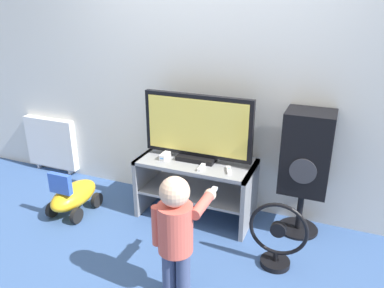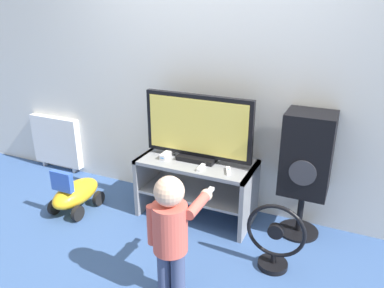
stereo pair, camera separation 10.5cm
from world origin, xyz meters
name	(u,v)px [view 1 (the left image)]	position (x,y,z in m)	size (l,w,h in m)	color
ground_plane	(185,229)	(0.00, 0.00, 0.00)	(16.00, 16.00, 0.00)	#38568C
wall_back	(211,68)	(0.00, 0.57, 1.30)	(10.00, 0.06, 2.60)	silver
tv_stand	(196,180)	(0.00, 0.25, 0.36)	(1.02, 0.49, 0.55)	gray
television	(197,129)	(0.00, 0.27, 0.83)	(0.96, 0.20, 0.58)	black
game_console	(167,154)	(-0.27, 0.22, 0.57)	(0.06, 0.20, 0.05)	white
remote_primary	(229,170)	(0.33, 0.14, 0.56)	(0.08, 0.13, 0.03)	white
remote_secondary	(201,167)	(0.10, 0.11, 0.56)	(0.04, 0.13, 0.03)	white
child	(176,228)	(0.25, -0.72, 0.52)	(0.33, 0.49, 0.88)	#3F4C72
speaker_tower	(306,155)	(0.90, 0.36, 0.70)	(0.37, 0.34, 1.06)	black
floor_fan	(277,238)	(0.81, -0.17, 0.24)	(0.43, 0.22, 0.52)	black
ride_on_toy	(73,195)	(-1.07, -0.14, 0.17)	(0.31, 0.54, 0.45)	gold
radiator	(51,143)	(-1.87, 0.50, 0.34)	(0.65, 0.08, 0.63)	white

